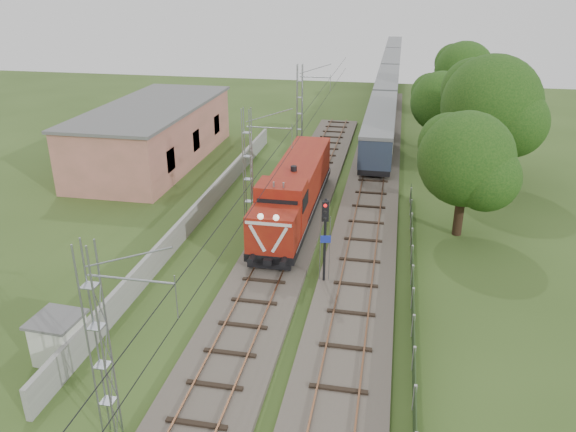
% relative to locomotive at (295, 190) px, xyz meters
% --- Properties ---
extents(ground, '(140.00, 140.00, 0.00)m').
position_rel_locomotive_xyz_m(ground, '(0.00, -13.11, -2.19)').
color(ground, '#31481B').
rests_on(ground, ground).
extents(track_main, '(4.20, 70.00, 0.45)m').
position_rel_locomotive_xyz_m(track_main, '(0.00, -6.11, -2.01)').
color(track_main, '#6B6054').
rests_on(track_main, ground).
extents(track_side, '(4.20, 80.00, 0.45)m').
position_rel_locomotive_xyz_m(track_side, '(5.00, 6.89, -2.01)').
color(track_side, '#6B6054').
rests_on(track_side, ground).
extents(catenary, '(3.31, 70.00, 8.00)m').
position_rel_locomotive_xyz_m(catenary, '(-2.95, -1.11, 1.85)').
color(catenary, gray).
rests_on(catenary, ground).
extents(boundary_wall, '(0.25, 40.00, 1.50)m').
position_rel_locomotive_xyz_m(boundary_wall, '(-6.50, -1.11, -1.44)').
color(boundary_wall, '#9E9E99').
rests_on(boundary_wall, ground).
extents(station_building, '(8.40, 20.40, 5.22)m').
position_rel_locomotive_xyz_m(station_building, '(-15.00, 10.89, 0.44)').
color(station_building, tan).
rests_on(station_building, ground).
extents(fence, '(0.12, 32.00, 1.20)m').
position_rel_locomotive_xyz_m(fence, '(8.00, -10.11, -1.59)').
color(fence, black).
rests_on(fence, ground).
extents(locomotive, '(2.92, 16.67, 4.23)m').
position_rel_locomotive_xyz_m(locomotive, '(0.00, 0.00, 0.00)').
color(locomotive, black).
rests_on(locomotive, ground).
extents(coach_rake, '(2.81, 83.79, 3.25)m').
position_rel_locomotive_xyz_m(coach_rake, '(5.00, 50.50, 0.17)').
color(coach_rake, black).
rests_on(coach_rake, ground).
extents(signal_post, '(0.56, 0.44, 5.11)m').
position_rel_locomotive_xyz_m(signal_post, '(3.22, -8.70, 1.32)').
color(signal_post, black).
rests_on(signal_post, ground).
extents(relay_hut, '(2.16, 2.16, 2.12)m').
position_rel_locomotive_xyz_m(relay_hut, '(-7.40, -17.30, -1.13)').
color(relay_hut, silver).
rests_on(relay_hut, ground).
extents(tree_a, '(6.35, 6.05, 8.23)m').
position_rel_locomotive_xyz_m(tree_a, '(11.05, -0.34, 2.94)').
color(tree_a, '#382317').
rests_on(tree_a, ground).
extents(tree_b, '(8.06, 7.68, 10.45)m').
position_rel_locomotive_xyz_m(tree_b, '(13.74, 10.00, 4.32)').
color(tree_b, '#382317').
rests_on(tree_b, ground).
extents(tree_c, '(5.96, 5.68, 7.73)m').
position_rel_locomotive_xyz_m(tree_c, '(10.58, 19.06, 2.62)').
color(tree_c, '#382317').
rests_on(tree_c, ground).
extents(tree_d, '(7.02, 6.68, 9.10)m').
position_rel_locomotive_xyz_m(tree_d, '(13.82, 32.90, 3.48)').
color(tree_d, '#382317').
rests_on(tree_d, ground).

